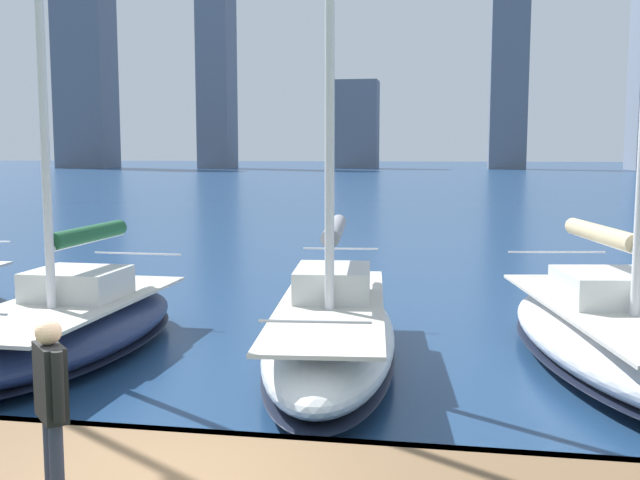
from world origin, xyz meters
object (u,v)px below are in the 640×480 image
Objects in this scene: sailboat_tan at (618,334)px; sailboat_grey at (331,328)px; sailboat_forest at (69,322)px; person_black_shirt at (51,395)px.

sailboat_grey is at bearing 7.00° from sailboat_tan.
sailboat_grey is 4.94m from sailboat_forest.
sailboat_grey is 7.07m from person_black_shirt.
sailboat_grey reaches higher than sailboat_tan.
sailboat_tan reaches higher than person_black_shirt.
person_black_shirt is (-3.50, 6.72, 1.01)m from sailboat_forest.
sailboat_grey is at bearing -178.40° from sailboat_forest.
sailboat_tan is 9.91m from sailboat_forest.
person_black_shirt is (1.44, 6.86, 0.95)m from sailboat_grey.
sailboat_forest reaches higher than person_black_shirt.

